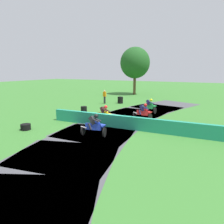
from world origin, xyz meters
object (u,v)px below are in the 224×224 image
(motorcycle_fourth_blue, at_px, (95,126))
(tire_stack_near, at_px, (120,100))
(tire_stack_mid_a, at_px, (84,110))
(tire_stack_mid_b, at_px, (26,127))
(motorcycle_trailing_yellow, at_px, (104,115))
(motorcycle_chase_red, at_px, (144,112))
(motorcycle_lead_green, at_px, (149,106))
(track_marshal, at_px, (105,97))

(motorcycle_fourth_blue, bearing_deg, tire_stack_near, 108.63)
(tire_stack_mid_a, height_order, tire_stack_mid_b, tire_stack_mid_a)
(motorcycle_trailing_yellow, bearing_deg, motorcycle_fourth_blue, -70.40)
(motorcycle_fourth_blue, bearing_deg, motorcycle_chase_red, 76.55)
(motorcycle_chase_red, xyz_separation_m, tire_stack_mid_a, (-6.03, 0.14, -0.35))
(motorcycle_lead_green, distance_m, tire_stack_mid_a, 6.27)
(motorcycle_fourth_blue, bearing_deg, tire_stack_mid_b, -167.38)
(motorcycle_lead_green, height_order, motorcycle_chase_red, motorcycle_chase_red)
(motorcycle_lead_green, distance_m, motorcycle_trailing_yellow, 5.66)
(motorcycle_chase_red, xyz_separation_m, track_marshal, (-7.00, 5.79, 0.17))
(track_marshal, bearing_deg, motorcycle_chase_red, -39.61)
(tire_stack_near, height_order, track_marshal, track_marshal)
(tire_stack_near, height_order, tire_stack_mid_b, tire_stack_near)
(motorcycle_chase_red, distance_m, tire_stack_near, 8.71)
(motorcycle_lead_green, relative_size, track_marshal, 1.05)
(motorcycle_fourth_blue, relative_size, tire_stack_mid_b, 2.52)
(track_marshal, bearing_deg, motorcycle_fourth_blue, -62.80)
(motorcycle_fourth_blue, xyz_separation_m, tire_stack_mid_a, (-4.76, 5.48, -0.36))
(tire_stack_near, distance_m, tire_stack_mid_a, 6.74)
(tire_stack_mid_a, bearing_deg, motorcycle_trailing_yellow, -33.54)
(motorcycle_lead_green, xyz_separation_m, motorcycle_fourth_blue, (-0.79, -8.39, 0.03))
(motorcycle_trailing_yellow, bearing_deg, tire_stack_mid_b, -132.56)
(motorcycle_lead_green, xyz_separation_m, tire_stack_mid_b, (-5.68, -9.48, -0.43))
(motorcycle_lead_green, distance_m, motorcycle_chase_red, 3.08)
(tire_stack_mid_a, bearing_deg, tire_stack_near, 84.49)
(tire_stack_near, relative_size, tire_stack_mid_a, 1.33)
(motorcycle_chase_red, height_order, track_marshal, track_marshal)
(motorcycle_lead_green, xyz_separation_m, motorcycle_chase_red, (0.49, -3.04, 0.01))
(motorcycle_chase_red, height_order, tire_stack_mid_b, motorcycle_chase_red)
(motorcycle_trailing_yellow, xyz_separation_m, tire_stack_mid_b, (-3.80, -4.14, -0.45))
(motorcycle_chase_red, xyz_separation_m, motorcycle_fourth_blue, (-1.28, -5.34, 0.02))
(motorcycle_fourth_blue, xyz_separation_m, track_marshal, (-5.72, 11.14, 0.16))
(motorcycle_trailing_yellow, bearing_deg, tire_stack_mid_a, 146.46)
(motorcycle_chase_red, relative_size, motorcycle_trailing_yellow, 1.00)
(motorcycle_lead_green, distance_m, motorcycle_fourth_blue, 8.42)
(motorcycle_fourth_blue, bearing_deg, motorcycle_lead_green, 84.64)
(tire_stack_mid_b, height_order, track_marshal, track_marshal)
(motorcycle_chase_red, distance_m, motorcycle_trailing_yellow, 3.29)
(motorcycle_lead_green, height_order, tire_stack_mid_a, motorcycle_lead_green)
(motorcycle_lead_green, xyz_separation_m, tire_stack_near, (-4.90, 3.80, -0.23))
(tire_stack_mid_b, bearing_deg, motorcycle_lead_green, 59.09)
(motorcycle_lead_green, height_order, track_marshal, track_marshal)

